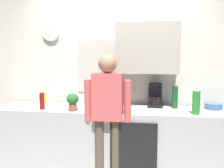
# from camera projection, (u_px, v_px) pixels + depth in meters

# --- Properties ---
(kitchen_counter) EXTENTS (3.12, 0.64, 0.89)m
(kitchen_counter) POSITION_uv_depth(u_px,v_px,m) (111.00, 141.00, 3.21)
(kitchen_counter) COLOR #B2B7BC
(kitchen_counter) RESTS_ON ground_plane
(dishwasher_panel) EXTENTS (0.56, 0.02, 0.80)m
(dishwasher_panel) POSITION_uv_depth(u_px,v_px,m) (133.00, 155.00, 2.84)
(dishwasher_panel) COLOR black
(dishwasher_panel) RESTS_ON ground_plane
(back_wall_assembly) EXTENTS (4.72, 0.42, 2.60)m
(back_wall_assembly) POSITION_uv_depth(u_px,v_px,m) (119.00, 72.00, 3.50)
(back_wall_assembly) COLOR silver
(back_wall_assembly) RESTS_ON ground_plane
(coffee_maker) EXTENTS (0.20, 0.20, 0.33)m
(coffee_maker) POSITION_uv_depth(u_px,v_px,m) (155.00, 96.00, 3.30)
(coffee_maker) COLOR black
(coffee_maker) RESTS_ON kitchen_counter
(bottle_green_wine) EXTENTS (0.07, 0.07, 0.30)m
(bottle_green_wine) POSITION_uv_depth(u_px,v_px,m) (175.00, 97.00, 3.18)
(bottle_green_wine) COLOR #195923
(bottle_green_wine) RESTS_ON kitchen_counter
(bottle_red_vinegar) EXTENTS (0.06, 0.06, 0.22)m
(bottle_red_vinegar) POSITION_uv_depth(u_px,v_px,m) (42.00, 101.00, 3.11)
(bottle_red_vinegar) COLOR maroon
(bottle_red_vinegar) RESTS_ON kitchen_counter
(bottle_clear_soda) EXTENTS (0.09, 0.09, 0.28)m
(bottle_clear_soda) POSITION_uv_depth(u_px,v_px,m) (196.00, 103.00, 2.83)
(bottle_clear_soda) COLOR #2D8C33
(bottle_clear_soda) RESTS_ON kitchen_counter
(cup_terracotta_mug) EXTENTS (0.08, 0.08, 0.09)m
(cup_terracotta_mug) POSITION_uv_depth(u_px,v_px,m) (91.00, 105.00, 3.15)
(cup_terracotta_mug) COLOR #B26647
(cup_terracotta_mug) RESTS_ON kitchen_counter
(cup_blue_mug) EXTENTS (0.08, 0.08, 0.10)m
(cup_blue_mug) POSITION_uv_depth(u_px,v_px,m) (117.00, 103.00, 3.29)
(cup_blue_mug) COLOR #3351B2
(cup_blue_mug) RESTS_ON kitchen_counter
(mixing_bowl) EXTENTS (0.22, 0.22, 0.08)m
(mixing_bowl) POSITION_uv_depth(u_px,v_px,m) (213.00, 106.00, 3.13)
(mixing_bowl) COLOR #4C72A5
(mixing_bowl) RESTS_ON kitchen_counter
(potted_plant) EXTENTS (0.15, 0.15, 0.23)m
(potted_plant) POSITION_uv_depth(u_px,v_px,m) (73.00, 101.00, 3.02)
(potted_plant) COLOR #9E5638
(potted_plant) RESTS_ON kitchen_counter
(dish_soap) EXTENTS (0.06, 0.06, 0.18)m
(dish_soap) POSITION_uv_depth(u_px,v_px,m) (44.00, 98.00, 3.52)
(dish_soap) COLOR yellow
(dish_soap) RESTS_ON kitchen_counter
(person_at_sink) EXTENTS (0.57, 0.22, 1.60)m
(person_at_sink) POSITION_uv_depth(u_px,v_px,m) (108.00, 109.00, 2.86)
(person_at_sink) COLOR brown
(person_at_sink) RESTS_ON ground_plane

